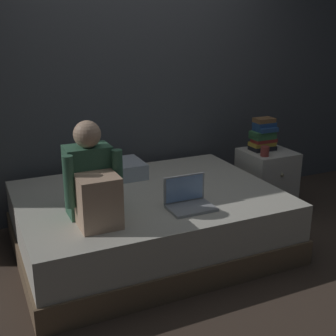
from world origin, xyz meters
The scene contains 9 objects.
ground_plane centered at (0.00, 0.00, 0.00)m, with size 8.00×8.00×0.00m, color #47382D.
wall_back centered at (0.00, 1.20, 1.35)m, with size 5.60×0.10×2.70m, color #4C4F54.
bed centered at (-0.20, 0.30, 0.23)m, with size 2.00×1.50×0.47m.
nightstand centered at (1.10, 0.54, 0.29)m, with size 0.44×0.46×0.59m.
person_sitting centered at (-0.71, 0.02, 0.72)m, with size 0.39×0.44×0.66m.
laptop centered at (-0.05, -0.08, 0.52)m, with size 0.32×0.23×0.22m.
pillow centered at (-0.36, 0.75, 0.53)m, with size 0.56×0.36×0.13m, color silver.
book_stack centered at (1.08, 0.59, 0.73)m, with size 0.24×0.17×0.30m.
mug centered at (0.97, 0.42, 0.63)m, with size 0.08×0.08×0.09m, color #933833.
Camera 1 is at (-1.39, -2.66, 1.71)m, focal length 47.27 mm.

